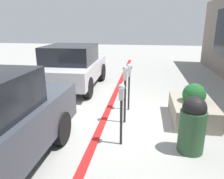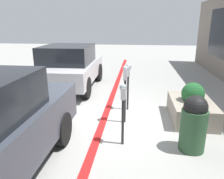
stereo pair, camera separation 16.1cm
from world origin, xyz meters
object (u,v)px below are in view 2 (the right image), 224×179
at_px(planter_box, 191,107).
at_px(parking_meter_middle, 128,75).
at_px(parking_meter_nearest, 123,100).
at_px(parked_car_middle, 69,66).
at_px(trash_bin, 194,123).
at_px(parking_meter_second, 125,82).

bearing_deg(planter_box, parking_meter_middle, 74.67).
xyz_separation_m(parking_meter_nearest, parked_car_middle, (3.85, 2.30, -0.12)).
relative_size(parked_car_middle, trash_bin, 3.40).
bearing_deg(planter_box, trash_bin, 168.23).
bearing_deg(parked_car_middle, parking_meter_second, -141.93).
distance_m(planter_box, trash_bin, 1.54).
relative_size(parking_meter_nearest, planter_box, 0.81).
height_order(parking_meter_nearest, trash_bin, parking_meter_nearest).
distance_m(parking_meter_nearest, parking_meter_middle, 1.90).
xyz_separation_m(parking_meter_middle, trash_bin, (-1.95, -1.36, -0.47)).
distance_m(parking_meter_nearest, parking_meter_second, 1.05).
distance_m(parking_meter_middle, parked_car_middle, 3.03).
distance_m(planter_box, parked_car_middle, 4.68).
bearing_deg(planter_box, parking_meter_nearest, 130.69).
height_order(parking_meter_middle, planter_box, parking_meter_middle).
bearing_deg(parked_car_middle, parking_meter_nearest, -150.14).
bearing_deg(trash_bin, parking_meter_second, 51.83).
distance_m(parking_meter_nearest, planter_box, 2.30).
xyz_separation_m(planter_box, parked_car_middle, (2.41, 3.98, 0.51)).
bearing_deg(trash_bin, planter_box, -11.77).
height_order(parking_meter_nearest, parked_car_middle, parked_car_middle).
height_order(parking_meter_nearest, parking_meter_middle, parking_meter_middle).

